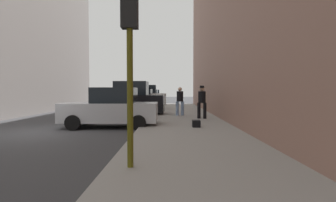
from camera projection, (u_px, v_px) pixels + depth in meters
The scene contains 13 objects.
ground_plane at pixel (36, 133), 10.31m from camera, with size 120.00×120.00×0.00m, color #38383A.
sidewalk at pixel (188, 131), 10.28m from camera, with size 4.00×40.00×0.15m, color gray.
parked_silver_sedan at pixel (111, 108), 11.78m from camera, with size 4.21×2.09×1.79m.
parked_black_suv at pixel (129, 100), 16.99m from camera, with size 4.65×2.16×2.25m.
parked_dark_green_sedan at pixel (139, 100), 22.19m from camera, with size 4.27×2.19×1.79m.
parked_white_van at pixel (145, 96), 27.75m from camera, with size 4.65×2.15×2.25m.
parked_blue_sedan at pixel (149, 97), 32.73m from camera, with size 4.24×2.14×1.79m.
parked_gray_coupe at pixel (152, 96), 38.37m from camera, with size 4.24×2.14×1.79m.
fire_hydrant at pixel (152, 115), 12.27m from camera, with size 0.42×0.22×0.70m.
traffic_light at pixel (130, 33), 5.05m from camera, with size 0.32×0.32×3.60m.
pedestrian_with_fedora at pixel (202, 100), 14.09m from camera, with size 0.53×0.49×1.78m.
pedestrian_in_jeans at pixel (180, 100), 15.89m from camera, with size 0.51×0.42×1.71m.
duffel_bag at pixel (196, 124), 10.82m from camera, with size 0.32×0.44×0.28m.
Camera 1 is at (5.27, -10.23, 1.65)m, focal length 28.00 mm.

